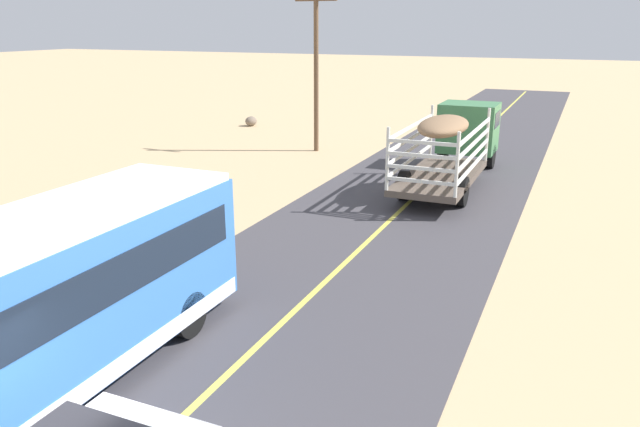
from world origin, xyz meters
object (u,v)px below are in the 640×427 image
Objects in this scene: power_pole_mid at (316,66)px; boulder_mid_field at (251,121)px; bus at (12,317)px; livestock_truck at (459,136)px.

power_pole_mid is 10.00m from boulder_mid_field.
bus is 11.59× the size of boulder_mid_field.
bus is 23.07m from power_pole_mid.
power_pole_mid is 9.37× the size of boulder_mid_field.
power_pole_mid is at bearing -38.61° from boulder_mid_field.
power_pole_mid is (-4.43, 22.49, 2.59)m from bus.
livestock_truck is 11.25× the size of boulder_mid_field.
livestock_truck is at bearing 80.13° from bus.
boulder_mid_field is at bearing 112.33° from bus.
boulder_mid_field is at bearing 150.71° from livestock_truck.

